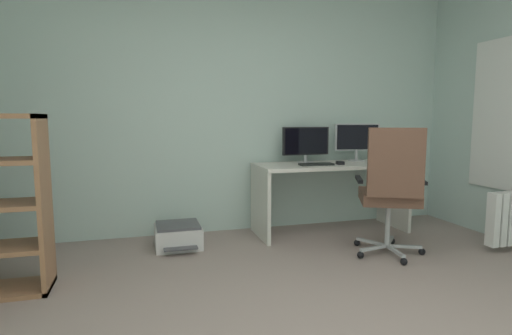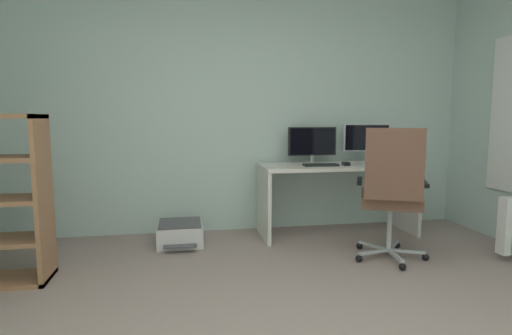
% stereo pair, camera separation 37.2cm
% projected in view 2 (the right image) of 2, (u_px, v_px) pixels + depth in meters
% --- Properties ---
extents(wall_back, '(5.06, 0.10, 2.67)m').
position_uv_depth(wall_back, '(233.00, 105.00, 4.32)').
color(wall_back, silver).
rests_on(wall_back, ground).
extents(desk, '(1.58, 0.62, 0.73)m').
position_uv_depth(desk, '(337.00, 182.00, 4.20)').
color(desk, silver).
rests_on(desk, ground).
extents(monitor_main, '(0.52, 0.18, 0.38)m').
position_uv_depth(monitor_main, '(312.00, 143.00, 4.26)').
color(monitor_main, '#B2B5B7').
rests_on(monitor_main, desk).
extents(monitor_secondary, '(0.49, 0.18, 0.41)m').
position_uv_depth(monitor_secondary, '(367.00, 139.00, 4.37)').
color(monitor_secondary, '#B2B5B7').
rests_on(monitor_secondary, desk).
extents(keyboard, '(0.35, 0.15, 0.02)m').
position_uv_depth(keyboard, '(321.00, 165.00, 4.04)').
color(keyboard, black).
rests_on(keyboard, desk).
extents(computer_mouse, '(0.07, 0.11, 0.03)m').
position_uv_depth(computer_mouse, '(346.00, 164.00, 4.08)').
color(computer_mouse, black).
rests_on(computer_mouse, desk).
extents(office_chair, '(0.65, 0.69, 1.12)m').
position_uv_depth(office_chair, '(392.00, 189.00, 3.35)').
color(office_chair, '#B7BABC').
rests_on(office_chair, ground).
extents(printer, '(0.42, 0.49, 0.22)m').
position_uv_depth(printer, '(180.00, 233.00, 3.89)').
color(printer, silver).
rests_on(printer, ground).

